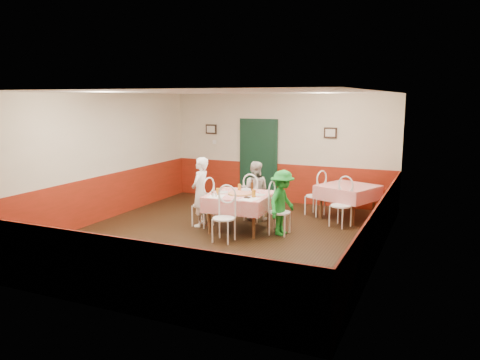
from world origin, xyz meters
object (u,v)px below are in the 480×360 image
at_px(chair_second_b, 341,206).
at_px(glass_a, 218,191).
at_px(main_table, 240,212).
at_px(pizza, 240,194).
at_px(glass_c, 239,187).
at_px(chair_second_a, 315,196).
at_px(diner_far, 255,191).
at_px(wallet, 247,197).
at_px(chair_near, 224,219).
at_px(chair_left, 203,205).
at_px(beer_bottle, 252,186).
at_px(diner_left, 200,192).
at_px(second_table, 347,202).
at_px(glass_b, 254,194).
at_px(chair_right, 280,212).
at_px(chair_far, 254,200).
at_px(diner_right, 282,203).

relative_size(chair_second_b, glass_a, 6.67).
xyz_separation_m(main_table, pizza, (0.02, -0.03, 0.40)).
bearing_deg(main_table, glass_c, 115.80).
relative_size(chair_second_a, diner_far, 0.68).
bearing_deg(wallet, chair_near, -117.27).
bearing_deg(chair_left, wallet, 87.63).
relative_size(chair_second_b, beer_bottle, 4.26).
xyz_separation_m(glass_c, diner_left, (-0.72, -0.41, -0.09)).
bearing_deg(glass_c, second_table, 36.24).
xyz_separation_m(chair_left, glass_b, (1.23, -0.15, 0.38)).
xyz_separation_m(wallet, diner_far, (-0.33, 1.20, -0.11)).
bearing_deg(chair_second_b, glass_c, -138.27).
relative_size(chair_near, pizza, 1.86).
bearing_deg(beer_bottle, glass_b, -64.92).
distance_m(chair_right, pizza, 0.90).
bearing_deg(chair_far, wallet, 111.06).
relative_size(pizza, diner_left, 0.33).
bearing_deg(glass_a, chair_second_a, 54.99).
distance_m(diner_far, diner_right, 1.27).
bearing_deg(diner_left, chair_near, 45.02).
xyz_separation_m(second_table, diner_far, (-1.88, -0.95, 0.28)).
height_order(glass_b, wallet, glass_b).
bearing_deg(chair_right, diner_right, -87.46).
xyz_separation_m(main_table, beer_bottle, (0.09, 0.43, 0.49)).
relative_size(chair_second_a, chair_second_b, 1.00).
bearing_deg(pizza, glass_a, -150.95).
xyz_separation_m(chair_second_a, glass_a, (-1.47, -2.10, 0.38)).
relative_size(main_table, diner_right, 0.94).
relative_size(chair_second_b, glass_c, 6.95).
xyz_separation_m(chair_near, beer_bottle, (0.05, 1.28, 0.42)).
bearing_deg(wallet, second_table, 51.72).
bearing_deg(diner_left, chair_right, 88.39).
bearing_deg(glass_b, chair_far, 111.89).
height_order(glass_a, diner_left, diner_left).
height_order(second_table, chair_near, chair_near).
height_order(chair_second_a, pizza, chair_second_a).
bearing_deg(pizza, chair_left, -179.43).
xyz_separation_m(glass_c, diner_far, (0.14, 0.53, -0.16)).
xyz_separation_m(chair_near, glass_b, (0.34, 0.66, 0.38)).
bearing_deg(chair_right, second_table, -28.62).
xyz_separation_m(chair_right, chair_second_a, (0.24, 1.81, 0.00)).
xyz_separation_m(pizza, glass_a, (-0.40, -0.22, 0.05)).
bearing_deg(chair_near, second_table, 55.01).
height_order(chair_far, beer_bottle, beer_bottle).
bearing_deg(chair_second_a, chair_right, 14.38).
height_order(main_table, diner_right, diner_right).
xyz_separation_m(chair_far, beer_bottle, (0.13, -0.42, 0.42)).
height_order(second_table, glass_c, glass_c).
bearing_deg(glass_a, chair_right, 13.16).
xyz_separation_m(chair_right, chair_second_b, (0.99, 1.06, 0.00)).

